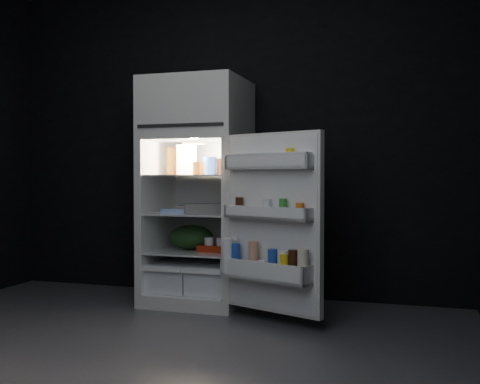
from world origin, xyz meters
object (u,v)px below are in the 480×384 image
(milk_jug, at_px, (186,160))
(yogurt_tray, at_px, (216,249))
(fridge_door, at_px, (271,226))
(egg_carton, at_px, (203,208))
(refrigerator, at_px, (198,184))

(milk_jug, distance_m, yogurt_tray, 0.77)
(fridge_door, height_order, yogurt_tray, fridge_door)
(fridge_door, distance_m, milk_jug, 1.11)
(egg_carton, height_order, yogurt_tray, egg_carton)
(milk_jug, xyz_separation_m, yogurt_tray, (0.30, -0.12, -0.69))
(refrigerator, height_order, milk_jug, refrigerator)
(fridge_door, bearing_deg, milk_jug, 147.42)
(refrigerator, relative_size, milk_jug, 7.42)
(fridge_door, xyz_separation_m, yogurt_tray, (-0.55, 0.42, -0.23))
(yogurt_tray, bearing_deg, refrigerator, 159.08)
(refrigerator, relative_size, yogurt_tray, 6.55)
(fridge_door, distance_m, yogurt_tray, 0.73)
(fridge_door, height_order, egg_carton, fridge_door)
(egg_carton, bearing_deg, refrigerator, 116.41)
(fridge_door, bearing_deg, egg_carton, 145.05)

